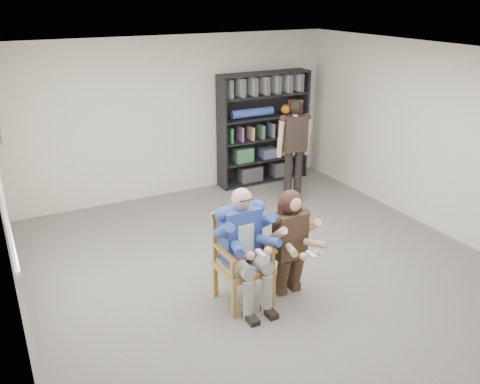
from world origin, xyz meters
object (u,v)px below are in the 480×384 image
seated_man (244,247)px  kneeling_woman (291,245)px  armchair (244,260)px  bookshelf (264,128)px  standing_man (294,153)px

seated_man → kneeling_woman: (0.58, -0.12, -0.06)m
armchair → kneeling_woman: 0.60m
seated_man → bookshelf: bearing=56.2°
armchair → bookshelf: (2.28, 3.50, 0.49)m
seated_man → bookshelf: (2.28, 3.50, 0.32)m
seated_man → standing_man: bearing=45.9°
bookshelf → standing_man: (-0.07, -1.17, -0.15)m
armchair → kneeling_woman: size_ratio=0.84×
bookshelf → standing_man: bearing=-93.5°
kneeling_woman → bookshelf: size_ratio=0.63×
armchair → seated_man: 0.17m
armchair → bookshelf: bearing=56.2°
kneeling_woman → bookshelf: bearing=64.1°
seated_man → standing_man: size_ratio=0.80×
armchair → seated_man: bearing=89.3°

